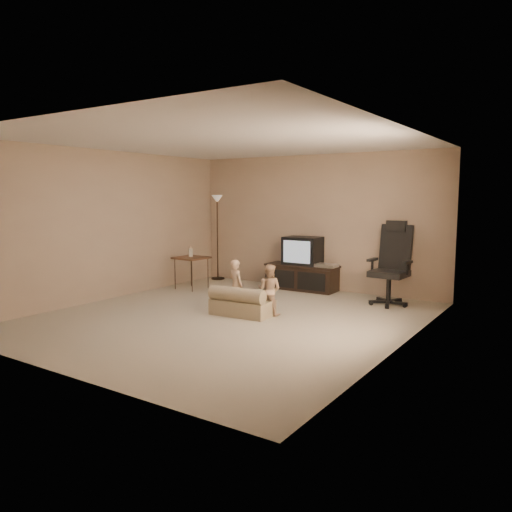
# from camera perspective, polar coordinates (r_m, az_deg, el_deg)

# --- Properties ---
(floor) EXTENTS (5.50, 5.50, 0.00)m
(floor) POSITION_cam_1_polar(r_m,az_deg,el_deg) (7.25, -3.17, -7.04)
(floor) COLOR #B7AA92
(floor) RESTS_ON ground
(room_shell) EXTENTS (5.50, 5.50, 5.50)m
(room_shell) POSITION_cam_1_polar(r_m,az_deg,el_deg) (7.04, -3.25, 5.04)
(room_shell) COLOR silver
(room_shell) RESTS_ON floor
(tv_stand) EXTENTS (1.39, 0.53, 0.99)m
(tv_stand) POSITION_cam_1_polar(r_m,az_deg,el_deg) (9.32, 5.32, -1.35)
(tv_stand) COLOR black
(tv_stand) RESTS_ON floor
(office_chair) EXTENTS (0.67, 0.69, 1.35)m
(office_chair) POSITION_cam_1_polar(r_m,az_deg,el_deg) (8.30, 15.18, -2.08)
(office_chair) COLOR black
(office_chair) RESTS_ON floor
(side_table) EXTENTS (0.57, 0.57, 0.82)m
(side_table) POSITION_cam_1_polar(r_m,az_deg,el_deg) (9.43, -7.41, -0.22)
(side_table) COLOR brown
(side_table) RESTS_ON floor
(floor_lamp) EXTENTS (0.27, 0.27, 1.76)m
(floor_lamp) POSITION_cam_1_polar(r_m,az_deg,el_deg) (10.39, -4.45, 4.34)
(floor_lamp) COLOR #302115
(floor_lamp) RESTS_ON floor
(child_sofa) EXTENTS (0.91, 0.55, 0.43)m
(child_sofa) POSITION_cam_1_polar(r_m,az_deg,el_deg) (7.34, -1.74, -5.46)
(child_sofa) COLOR #9C8C6A
(child_sofa) RESTS_ON floor
(toddler_left) EXTENTS (0.34, 0.30, 0.79)m
(toddler_left) POSITION_cam_1_polar(r_m,az_deg,el_deg) (7.56, -2.31, -3.40)
(toddler_left) COLOR tan
(toddler_left) RESTS_ON floor
(toddler_right) EXTENTS (0.39, 0.26, 0.75)m
(toddler_right) POSITION_cam_1_polar(r_m,az_deg,el_deg) (7.33, 1.51, -3.86)
(toddler_right) COLOR tan
(toddler_right) RESTS_ON floor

